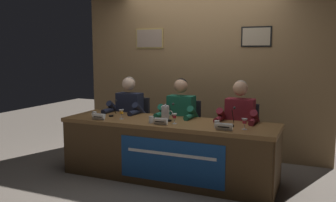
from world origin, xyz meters
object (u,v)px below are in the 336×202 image
object	(u,v)px
nameplate_right	(224,127)
juice_glass_left	(121,112)
water_cup_center	(151,120)
microphone_right	(232,120)
juice_glass_center	(174,117)
juice_glass_right	(245,122)
nameplate_left	(99,117)
water_cup_right	(217,125)
chair_right	(241,139)
chair_left	(134,129)
microphone_left	(113,111)
microphone_center	(171,115)
conference_table	(165,141)
water_pitcher_central	(165,113)
panelist_left	(127,113)
water_cup_left	(94,115)
chair_center	(184,134)
panelist_center	(179,117)
panelist_right	(238,122)

from	to	relation	value
nameplate_right	juice_glass_left	bearing A→B (deg)	174.28
water_cup_center	nameplate_right	bearing A→B (deg)	-2.91
microphone_right	juice_glass_center	bearing A→B (deg)	-167.89
juice_glass_right	microphone_right	xyz separation A→B (m)	(-0.17, 0.13, -0.01)
water_cup_center	microphone_right	distance (m)	0.97
nameplate_left	water_cup_right	xyz separation A→B (m)	(1.51, 0.12, -0.00)
chair_right	juice_glass_center	bearing A→B (deg)	-133.16
chair_left	water_cup_center	size ratio (longest dim) A/B	10.78
juice_glass_right	water_cup_right	distance (m)	0.31
water_cup_right	microphone_left	bearing A→B (deg)	173.27
microphone_center	juice_glass_right	world-z (taller)	microphone_center
conference_table	nameplate_left	distance (m)	0.90
conference_table	water_pitcher_central	bearing A→B (deg)	111.09
panelist_left	nameplate_right	world-z (taller)	panelist_left
water_cup_left	microphone_center	bearing A→B (deg)	12.30
conference_table	juice_glass_center	distance (m)	0.36
chair_left	microphone_center	distance (m)	1.07
chair_center	panelist_center	distance (m)	0.34
microphone_left	microphone_right	size ratio (longest dim) A/B	1.00
water_cup_right	microphone_right	size ratio (longest dim) A/B	0.39
microphone_center	chair_right	size ratio (longest dim) A/B	0.24
conference_table	chair_left	bearing A→B (deg)	140.19
microphone_left	water_cup_right	xyz separation A→B (m)	(1.49, -0.18, -0.04)
water_cup_left	chair_center	world-z (taller)	chair_center
panelist_left	nameplate_right	xyz separation A→B (m)	(1.60, -0.64, 0.05)
panelist_left	juice_glass_left	size ratio (longest dim) A/B	10.03
panelist_left	juice_glass_left	world-z (taller)	panelist_left
juice_glass_center	microphone_center	distance (m)	0.18
juice_glass_center	water_cup_right	size ratio (longest dim) A/B	1.46
chair_left	water_pitcher_central	size ratio (longest dim) A/B	4.36
panelist_left	water_cup_right	world-z (taller)	panelist_left
juice_glass_right	conference_table	bearing A→B (deg)	178.70
juice_glass_center	microphone_right	distance (m)	0.69
juice_glass_left	nameplate_left	bearing A→B (deg)	-144.50
chair_left	water_cup_left	distance (m)	0.86
water_cup_center	panelist_right	distance (m)	1.11
juice_glass_left	microphone_right	distance (m)	1.42
chair_left	water_cup_left	size ratio (longest dim) A/B	10.78
chair_center	panelist_right	world-z (taller)	panelist_right
juice_glass_left	chair_left	bearing A→B (deg)	106.70
chair_center	water_cup_center	xyz separation A→B (m)	(-0.13, -0.79, 0.33)
chair_left	water_pitcher_central	xyz separation A→B (m)	(0.77, -0.57, 0.39)
panelist_left	water_cup_left	xyz separation A→B (m)	(-0.15, -0.58, 0.05)
water_cup_left	microphone_center	xyz separation A→B (m)	(0.99, 0.22, 0.04)
nameplate_right	nameplate_left	bearing A→B (deg)	-178.96
juice_glass_left	water_pitcher_central	world-z (taller)	water_pitcher_central
nameplate_right	water_pitcher_central	distance (m)	0.87
chair_left	panelist_right	xyz separation A→B (m)	(1.62, -0.20, 0.28)
juice_glass_center	water_cup_right	world-z (taller)	juice_glass_center
panelist_center	panelist_right	xyz separation A→B (m)	(0.81, 0.00, 0.00)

